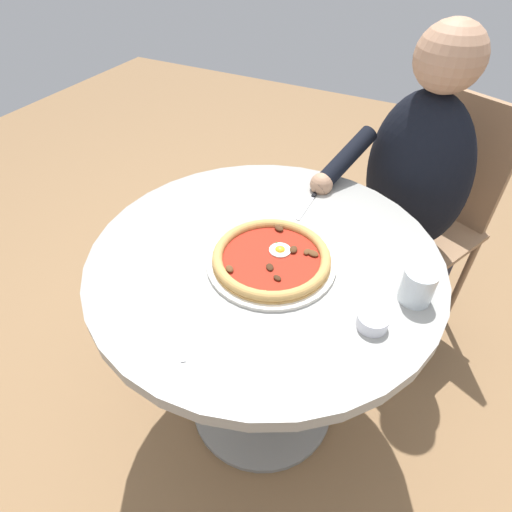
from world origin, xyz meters
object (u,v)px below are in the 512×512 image
dining_table (264,298)px  steak_knife (314,195)px  water_glass (417,287)px  fork_utensil (181,328)px  cafe_chair_diner (429,203)px  pizza_on_plate (271,258)px  diner_person (401,224)px  ramekin_capers (373,321)px

dining_table → steak_knife: size_ratio=4.33×
water_glass → fork_utensil: 0.52m
water_glass → cafe_chair_diner: 0.72m
pizza_on_plate → diner_person: diner_person is taller
water_glass → diner_person: diner_person is taller
steak_knife → cafe_chair_diner: cafe_chair_diner is taller
diner_person → cafe_chair_diner: (-0.14, 0.06, 0.03)m
fork_utensil → water_glass: bearing=126.7°
dining_table → ramekin_capers: bearing=71.2°
pizza_on_plate → fork_utensil: 0.28m
water_glass → diner_person: 0.61m
ramekin_capers → steak_knife: bearing=-144.6°
diner_person → dining_table: bearing=-24.4°
dining_table → diner_person: diner_person is taller
ramekin_capers → diner_person: bearing=-176.2°
steak_knife → fork_utensil: bearing=-6.3°
dining_table → ramekin_capers: ramekin_capers is taller
water_glass → steak_knife: water_glass is taller
dining_table → pizza_on_plate: size_ratio=2.82×
water_glass → fork_utensil: size_ratio=0.58×
dining_table → steak_knife: bearing=177.2°
water_glass → dining_table: bearing=-87.3°
pizza_on_plate → steak_knife: pizza_on_plate is taller
dining_table → water_glass: (-0.02, 0.37, 0.20)m
pizza_on_plate → diner_person: (-0.60, 0.23, -0.22)m
steak_knife → fork_utensil: 0.60m
pizza_on_plate → water_glass: water_glass is taller
dining_table → cafe_chair_diner: size_ratio=0.97×
pizza_on_plate → ramekin_capers: 0.29m
water_glass → steak_knife: bearing=-129.0°
water_glass → fork_utensil: bearing=-53.3°
fork_utensil → dining_table: bearing=170.1°
cafe_chair_diner → ramekin_capers: bearing=-1.3°
pizza_on_plate → steak_knife: bearing=-177.4°
steak_knife → diner_person: (-0.27, 0.24, -0.21)m
ramekin_capers → diner_person: (-0.68, -0.05, -0.22)m
dining_table → diner_person: (-0.57, 0.26, -0.04)m
ramekin_capers → fork_utensil: size_ratio=0.46×
pizza_on_plate → diner_person: bearing=159.0°
dining_table → steak_knife: 0.35m
steak_knife → water_glass: bearing=51.0°
water_glass → ramekin_capers: 0.14m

